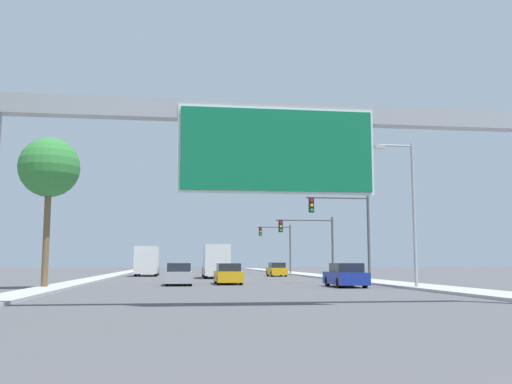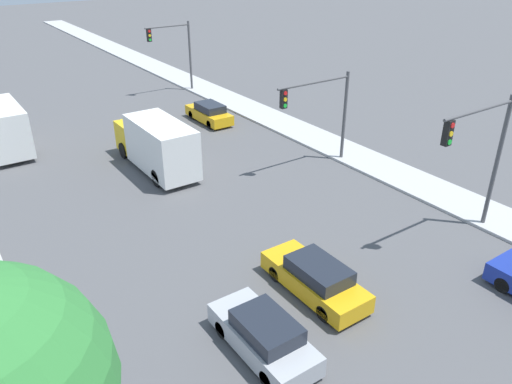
% 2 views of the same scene
% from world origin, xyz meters
% --- Properties ---
extents(sidewalk_right, '(3.00, 120.00, 0.15)m').
position_xyz_m(sidewalk_right, '(11.25, 60.00, 0.07)').
color(sidewalk_right, '#B0B0B0').
rests_on(sidewalk_right, ground).
extents(median_strip_left, '(2.00, 120.00, 0.15)m').
position_xyz_m(median_strip_left, '(-10.75, 60.00, 0.07)').
color(median_strip_left, '#B0B0B0').
rests_on(median_strip_left, ground).
extents(sign_gantry, '(20.46, 0.73, 7.42)m').
position_xyz_m(sign_gantry, '(0.00, 17.91, 5.80)').
color(sign_gantry, '#9EA0A5').
rests_on(sign_gantry, ground).
extents(car_near_right, '(1.86, 4.39, 1.50)m').
position_xyz_m(car_near_right, '(7.00, 33.07, 0.71)').
color(car_near_right, navy).
rests_on(car_near_right, ground).
extents(car_mid_left, '(1.77, 4.78, 1.47)m').
position_xyz_m(car_mid_left, '(0.00, 38.68, 0.70)').
color(car_mid_left, gold).
rests_on(car_mid_left, ground).
extents(car_far_center, '(1.71, 4.55, 1.47)m').
position_xyz_m(car_far_center, '(7.00, 59.11, 0.69)').
color(car_far_center, gold).
rests_on(car_far_center, ground).
extents(car_near_center, '(1.76, 4.38, 1.50)m').
position_xyz_m(car_near_center, '(-3.50, 37.24, 0.70)').
color(car_near_center, '#A5A8AD').
rests_on(car_near_center, ground).
extents(truck_box_primary, '(2.34, 7.58, 3.17)m').
position_xyz_m(truck_box_primary, '(0.00, 53.16, 1.61)').
color(truck_box_primary, yellow).
rests_on(truck_box_primary, ground).
extents(truck_box_secondary, '(2.39, 7.60, 3.22)m').
position_xyz_m(truck_box_secondary, '(-7.00, 61.88, 1.63)').
color(truck_box_secondary, white).
rests_on(truck_box_secondary, ground).
extents(traffic_light_near_intersection, '(4.74, 0.32, 6.54)m').
position_xyz_m(traffic_light_near_intersection, '(8.79, 38.00, 4.42)').
color(traffic_light_near_intersection, '#4C4C4F').
rests_on(traffic_light_near_intersection, ground).
extents(traffic_light_mid_block, '(5.28, 0.32, 5.61)m').
position_xyz_m(traffic_light_mid_block, '(8.45, 48.00, 3.87)').
color(traffic_light_mid_block, '#4C4C4F').
rests_on(traffic_light_mid_block, ground).
extents(traffic_light_far_intersection, '(4.21, 0.32, 6.16)m').
position_xyz_m(traffic_light_far_intersection, '(8.93, 68.00, 4.14)').
color(traffic_light_far_intersection, '#4C4C4F').
rests_on(traffic_light_far_intersection, ground).
extents(palm_tree_background, '(3.59, 3.59, 9.02)m').
position_xyz_m(palm_tree_background, '(-11.30, 32.72, 7.14)').
color(palm_tree_background, brown).
rests_on(palm_tree_background, ground).
extents(street_lamp_right, '(2.42, 0.28, 8.68)m').
position_xyz_m(street_lamp_right, '(10.07, 29.95, 5.10)').
color(street_lamp_right, '#9EA0A5').
rests_on(street_lamp_right, ground).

